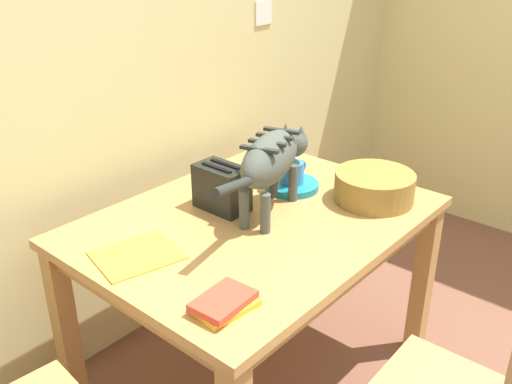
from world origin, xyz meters
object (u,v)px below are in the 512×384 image
(wicker_basket, at_px, (374,186))
(cat, at_px, (273,158))
(dining_table, at_px, (256,238))
(toaster, at_px, (222,188))
(book_stack, at_px, (224,303))
(coffee_mug, at_px, (293,172))
(magazine, at_px, (137,255))
(saucer_bowl, at_px, (292,185))

(wicker_basket, bearing_deg, cat, 143.22)
(dining_table, bearing_deg, toaster, 101.91)
(wicker_basket, bearing_deg, book_stack, -177.32)
(coffee_mug, distance_m, magazine, 0.75)
(saucer_bowl, height_order, toaster, toaster)
(dining_table, height_order, magazine, magazine)
(magazine, relative_size, toaster, 1.30)
(cat, distance_m, wicker_basket, 0.43)
(dining_table, height_order, toaster, toaster)
(dining_table, xyz_separation_m, book_stack, (-0.48, -0.29, 0.11))
(saucer_bowl, distance_m, toaster, 0.33)
(cat, bearing_deg, coffee_mug, 89.74)
(magazine, bearing_deg, saucer_bowl, 9.42)
(dining_table, xyz_separation_m, coffee_mug, (0.29, 0.05, 0.16))
(wicker_basket, bearing_deg, magazine, 157.04)
(saucer_bowl, bearing_deg, magazine, 175.47)
(dining_table, xyz_separation_m, cat, (0.08, -0.01, 0.30))
(toaster, bearing_deg, magazine, -175.92)
(book_stack, height_order, toaster, toaster)
(cat, bearing_deg, dining_table, -115.54)
(book_stack, bearing_deg, dining_table, 31.69)
(magazine, xyz_separation_m, book_stack, (-0.02, -0.40, 0.02))
(magazine, bearing_deg, book_stack, -78.79)
(magazine, distance_m, book_stack, 0.41)
(cat, height_order, toaster, cat)
(saucer_bowl, height_order, wicker_basket, wicker_basket)
(saucer_bowl, bearing_deg, coffee_mug, 0.00)
(toaster, bearing_deg, dining_table, -78.09)
(book_stack, distance_m, toaster, 0.63)
(coffee_mug, bearing_deg, saucer_bowl, -180.00)
(dining_table, bearing_deg, coffee_mug, 10.42)
(saucer_bowl, relative_size, toaster, 1.09)
(magazine, distance_m, wicker_basket, 0.93)
(magazine, height_order, book_stack, book_stack)
(cat, relative_size, book_stack, 3.79)
(wicker_basket, bearing_deg, toaster, 137.65)
(coffee_mug, relative_size, book_stack, 0.74)
(toaster, bearing_deg, saucer_bowl, -15.88)
(coffee_mug, distance_m, wicker_basket, 0.33)
(toaster, bearing_deg, book_stack, -135.68)
(saucer_bowl, bearing_deg, cat, -162.52)
(cat, relative_size, magazine, 2.70)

